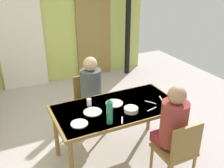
# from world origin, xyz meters

# --- Properties ---
(ground_plane) EXTENTS (7.20, 7.20, 0.00)m
(ground_plane) POSITION_xyz_m (0.00, 0.00, 0.00)
(ground_plane) COLOR #BDB2B3
(wall_back) EXTENTS (4.63, 0.10, 2.54)m
(wall_back) POSITION_xyz_m (0.00, 2.77, 1.27)
(wall_back) COLOR #BACB61
(wall_back) RESTS_ON ground_plane
(door_wooden) EXTENTS (0.80, 0.05, 2.00)m
(door_wooden) POSITION_xyz_m (1.10, 2.69, 1.00)
(door_wooden) COLOR olive
(door_wooden) RESTS_ON ground_plane
(stove_pipe_column) EXTENTS (0.12, 0.12, 2.54)m
(stove_pipe_column) POSITION_xyz_m (1.82, 2.42, 1.27)
(stove_pipe_column) COLOR black
(stove_pipe_column) RESTS_ON ground_plane
(curtain_panel) EXTENTS (0.90, 0.03, 2.13)m
(curtain_panel) POSITION_xyz_m (-0.47, 2.67, 1.07)
(curtain_panel) COLOR white
(curtain_panel) RESTS_ON ground_plane
(dining_table) EXTENTS (1.59, 0.81, 0.75)m
(dining_table) POSITION_xyz_m (0.26, -0.14, 0.68)
(dining_table) COLOR olive
(dining_table) RESTS_ON ground_plane
(chair_near_diner) EXTENTS (0.40, 0.40, 0.87)m
(chair_near_diner) POSITION_xyz_m (0.63, -0.90, 0.50)
(chair_near_diner) COLOR olive
(chair_near_diner) RESTS_ON ground_plane
(chair_far_diner) EXTENTS (0.40, 0.40, 0.87)m
(chair_far_diner) POSITION_xyz_m (0.16, 0.62, 0.50)
(chair_far_diner) COLOR olive
(chair_far_diner) RESTS_ON ground_plane
(person_near_diner) EXTENTS (0.30, 0.37, 0.77)m
(person_near_diner) POSITION_xyz_m (0.63, -0.76, 0.78)
(person_near_diner) COLOR maroon
(person_near_diner) RESTS_ON ground_plane
(person_far_diner) EXTENTS (0.30, 0.37, 0.77)m
(person_far_diner) POSITION_xyz_m (0.16, 0.48, 0.78)
(person_far_diner) COLOR #564759
(person_far_diner) RESTS_ON ground_plane
(water_bottle_green_near) EXTENTS (0.07, 0.07, 0.30)m
(water_bottle_green_near) POSITION_xyz_m (0.02, -0.43, 0.89)
(water_bottle_green_near) COLOR #257A53
(water_bottle_green_near) RESTS_ON dining_table
(serving_bowl_center) EXTENTS (0.17, 0.17, 0.05)m
(serving_bowl_center) POSITION_xyz_m (0.35, -0.32, 0.77)
(serving_bowl_center) COLOR beige
(serving_bowl_center) RESTS_ON dining_table
(dinner_plate_near_left) EXTENTS (0.22, 0.22, 0.01)m
(dinner_plate_near_left) POSITION_xyz_m (0.26, -0.05, 0.75)
(dinner_plate_near_left) COLOR white
(dinner_plate_near_left) RESTS_ON dining_table
(dinner_plate_near_right) EXTENTS (0.22, 0.22, 0.01)m
(dinner_plate_near_right) POSITION_xyz_m (-0.07, -0.13, 0.75)
(dinner_plate_near_right) COLOR white
(dinner_plate_near_right) RESTS_ON dining_table
(dinner_plate_far_center) EXTENTS (0.19, 0.19, 0.01)m
(dinner_plate_far_center) POSITION_xyz_m (-0.30, -0.30, 0.75)
(dinner_plate_far_center) COLOR white
(dinner_plate_far_center) RESTS_ON dining_table
(drinking_glass_by_near_diner) EXTENTS (0.06, 0.06, 0.10)m
(drinking_glass_by_near_diner) POSITION_xyz_m (-0.05, 0.04, 0.80)
(drinking_glass_by_near_diner) COLOR silver
(drinking_glass_by_near_diner) RESTS_ON dining_table
(cutlery_knife_near) EXTENTS (0.15, 0.05, 0.00)m
(cutlery_knife_near) POSITION_xyz_m (0.61, -0.38, 0.75)
(cutlery_knife_near) COLOR silver
(cutlery_knife_near) RESTS_ON dining_table
(cutlery_fork_near) EXTENTS (0.07, 0.15, 0.00)m
(cutlery_fork_near) POSITION_xyz_m (0.88, -0.20, 0.75)
(cutlery_fork_near) COLOR silver
(cutlery_fork_near) RESTS_ON dining_table
(cutlery_knife_far) EXTENTS (0.08, 0.14, 0.00)m
(cutlery_knife_far) POSITION_xyz_m (0.17, -0.44, 0.75)
(cutlery_knife_far) COLOR silver
(cutlery_knife_far) RESTS_ON dining_table
(cutlery_fork_far) EXTENTS (0.09, 0.14, 0.00)m
(cutlery_fork_far) POSITION_xyz_m (0.69, -0.22, 0.75)
(cutlery_fork_far) COLOR silver
(cutlery_fork_far) RESTS_ON dining_table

